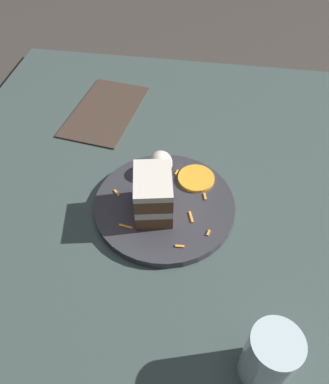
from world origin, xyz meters
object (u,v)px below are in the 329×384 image
(cream_dollop, at_px, (160,163))
(drinking_glass, at_px, (268,359))
(menu_card, at_px, (105,111))
(cake_slice, at_px, (153,194))
(orange_garnish, at_px, (196,178))
(plate, at_px, (164,205))

(cream_dollop, xyz_separation_m, drinking_glass, (-0.35, -0.20, 0.01))
(cream_dollop, xyz_separation_m, menu_card, (0.20, 0.17, -0.04))
(cream_dollop, relative_size, drinking_glass, 0.50)
(cake_slice, bearing_deg, orange_garnish, 40.09)
(cake_slice, xyz_separation_m, orange_garnish, (0.09, -0.07, -0.04))
(cake_slice, bearing_deg, plate, 37.25)
(cake_slice, xyz_separation_m, cream_dollop, (0.10, 0.00, -0.02))
(plate, xyz_separation_m, cream_dollop, (0.08, 0.02, 0.03))
(cake_slice, height_order, drinking_glass, drinking_glass)
(cream_dollop, distance_m, menu_card, 0.27)
(cake_slice, height_order, orange_garnish, cake_slice)
(plate, distance_m, cake_slice, 0.06)
(cake_slice, bearing_deg, drinking_glass, -63.14)
(plate, xyz_separation_m, cake_slice, (-0.02, 0.02, 0.05))
(menu_card, bearing_deg, drinking_glass, -48.12)
(menu_card, bearing_deg, plate, -47.79)
(orange_garnish, bearing_deg, cake_slice, 141.46)
(plate, height_order, cake_slice, cake_slice)
(cream_dollop, height_order, menu_card, cream_dollop)
(cake_slice, height_order, menu_card, cake_slice)
(plate, relative_size, cream_dollop, 4.92)
(cream_dollop, height_order, drinking_glass, drinking_glass)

